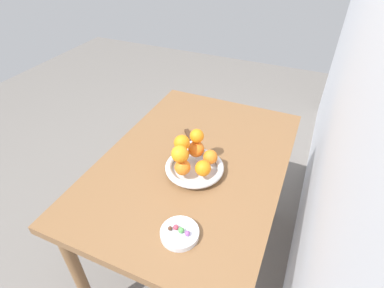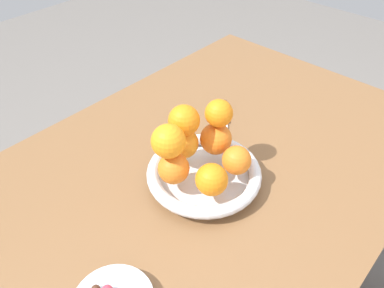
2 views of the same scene
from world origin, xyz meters
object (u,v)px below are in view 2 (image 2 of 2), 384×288
at_px(dining_table, 212,185).
at_px(orange_4, 216,139).
at_px(orange_1, 174,168).
at_px(orange_6, 169,141).
at_px(orange_2, 212,180).
at_px(orange_5, 219,113).
at_px(orange_3, 237,160).
at_px(orange_0, 183,143).
at_px(orange_7, 184,120).
at_px(fruit_bowl, 204,174).
at_px(knife, 223,127).

distance_m(dining_table, orange_4, 0.16).
xyz_separation_m(orange_1, orange_6, (0.00, -0.01, 0.06)).
xyz_separation_m(dining_table, orange_2, (0.11, 0.08, 0.16)).
height_order(orange_4, orange_5, orange_5).
distance_m(orange_1, orange_2, 0.08).
xyz_separation_m(orange_3, orange_4, (-0.02, -0.07, 0.00)).
distance_m(orange_0, orange_7, 0.06).
bearing_deg(orange_6, orange_3, 140.85).
distance_m(orange_3, orange_5, 0.10).
bearing_deg(orange_2, orange_3, 179.05).
height_order(fruit_bowl, orange_0, orange_0).
bearing_deg(orange_1, orange_6, -83.67).
height_order(dining_table, orange_6, orange_6).
bearing_deg(orange_6, knife, -167.42).
bearing_deg(fruit_bowl, orange_3, 124.93).
bearing_deg(knife, orange_5, 31.48).
bearing_deg(fruit_bowl, dining_table, -155.04).
relative_size(orange_5, orange_6, 0.88).
distance_m(orange_0, knife, 0.18).
height_order(orange_6, orange_7, same).
distance_m(dining_table, knife, 0.15).
distance_m(fruit_bowl, orange_0, 0.08).
relative_size(orange_3, orange_7, 0.93).
height_order(orange_3, orange_6, orange_6).
relative_size(orange_2, orange_7, 0.99).
relative_size(fruit_bowl, orange_1, 3.83).
distance_m(fruit_bowl, orange_2, 0.08).
xyz_separation_m(dining_table, knife, (-0.10, -0.05, 0.09)).
relative_size(orange_3, orange_4, 0.87).
relative_size(orange_3, knife, 0.28).
xyz_separation_m(fruit_bowl, orange_4, (-0.06, -0.02, 0.05)).
distance_m(fruit_bowl, orange_7, 0.13).
distance_m(fruit_bowl, orange_6, 0.14).
distance_m(orange_2, orange_7, 0.13).
relative_size(orange_6, knife, 0.31).
xyz_separation_m(orange_0, knife, (-0.17, -0.03, -0.07)).
height_order(orange_2, orange_4, orange_4).
xyz_separation_m(fruit_bowl, orange_1, (0.07, -0.02, 0.05)).
xyz_separation_m(orange_2, orange_4, (-0.10, -0.07, 0.00)).
height_order(orange_3, orange_7, orange_7).
height_order(dining_table, orange_0, orange_0).
relative_size(dining_table, orange_7, 17.24).
distance_m(fruit_bowl, orange_1, 0.09).
height_order(orange_0, orange_5, orange_5).
xyz_separation_m(orange_2, knife, (-0.21, -0.14, -0.07)).
bearing_deg(orange_0, orange_4, 142.96).
xyz_separation_m(orange_2, orange_7, (-0.04, -0.11, 0.06)).
xyz_separation_m(fruit_bowl, orange_5, (-0.06, -0.02, 0.12)).
xyz_separation_m(orange_5, orange_7, (0.06, -0.04, -0.00)).
bearing_deg(orange_6, orange_5, 174.00).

